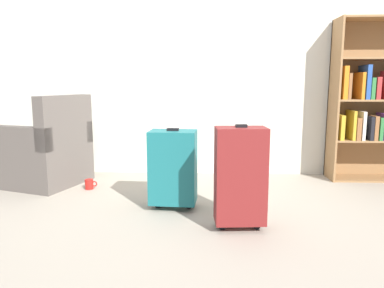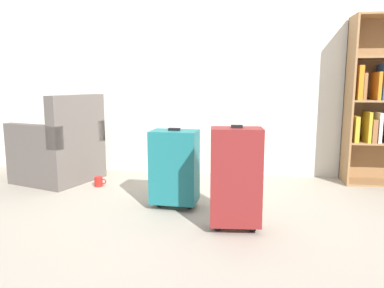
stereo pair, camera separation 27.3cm
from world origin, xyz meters
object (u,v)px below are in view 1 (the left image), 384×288
at_px(mug, 89,184).
at_px(armchair, 47,153).
at_px(suitcase_teal, 173,167).
at_px(suitcase_dark_red, 240,176).

bearing_deg(mug, armchair, 160.39).
xyz_separation_m(mug, suitcase_teal, (0.86, -0.51, 0.30)).
distance_m(armchair, mug, 0.58).
height_order(armchair, suitcase_teal, armchair).
relative_size(suitcase_dark_red, suitcase_teal, 1.12).
distance_m(mug, suitcase_dark_red, 1.69).
bearing_deg(suitcase_dark_red, suitcase_teal, 140.10).
xyz_separation_m(suitcase_dark_red, suitcase_teal, (-0.51, 0.42, -0.04)).
xyz_separation_m(armchair, suitcase_teal, (1.34, -0.68, 0.03)).
height_order(armchair, mug, armchair).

